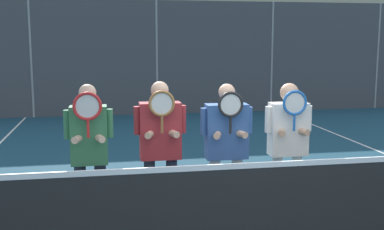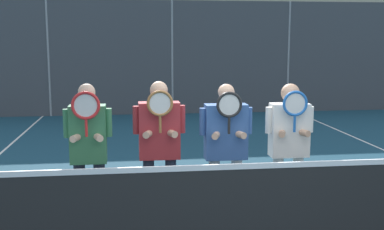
{
  "view_description": "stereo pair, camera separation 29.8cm",
  "coord_description": "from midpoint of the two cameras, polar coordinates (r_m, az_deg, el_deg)",
  "views": [
    {
      "loc": [
        -1.54,
        -4.57,
        2.19
      ],
      "look_at": [
        -0.52,
        1.01,
        1.31
      ],
      "focal_mm": 45.0,
      "sensor_mm": 36.0,
      "label": 1
    },
    {
      "loc": [
        -1.25,
        -4.62,
        2.19
      ],
      "look_at": [
        -0.52,
        1.01,
        1.31
      ],
      "focal_mm": 45.0,
      "sensor_mm": 36.0,
      "label": 2
    }
  ],
  "objects": [
    {
      "name": "player_center_left",
      "position": [
        5.58,
        -2.35,
        -3.19
      ],
      "size": [
        0.61,
        0.34,
        1.73
      ],
      "color": "#232838",
      "rests_on": "ground_plane"
    },
    {
      "name": "player_center_right",
      "position": [
        5.65,
        5.54,
        -3.3
      ],
      "size": [
        0.62,
        0.34,
        1.69
      ],
      "color": "white",
      "rests_on": "ground_plane"
    },
    {
      "name": "hill_distant",
      "position": [
        54.22,
        -5.9,
        6.51
      ],
      "size": [
        137.66,
        76.48,
        26.77
      ],
      "color": "gray",
      "rests_on": "ground_plane"
    },
    {
      "name": "fence_back",
      "position": [
        14.31,
        -1.75,
        6.78
      ],
      "size": [
        21.42,
        0.06,
        3.34
      ],
      "color": "gray",
      "rests_on": "ground_plane"
    },
    {
      "name": "player_rightmost",
      "position": [
        5.91,
        12.86,
        -2.88
      ],
      "size": [
        0.59,
        0.34,
        1.68
      ],
      "color": "white",
      "rests_on": "ground_plane"
    },
    {
      "name": "clubhouse_building",
      "position": [
        22.83,
        -7.94,
        7.93
      ],
      "size": [
        19.84,
        5.5,
        3.65
      ],
      "color": "tan",
      "rests_on": "ground_plane"
    },
    {
      "name": "car_center",
      "position": [
        18.48,
        11.96,
        4.64
      ],
      "size": [
        4.76,
        1.94,
        1.73
      ],
      "color": "navy",
      "rests_on": "ground_plane"
    },
    {
      "name": "tennis_net",
      "position": [
        5.1,
        9.14,
        -10.7
      ],
      "size": [
        10.2,
        0.09,
        1.06
      ],
      "color": "gray",
      "rests_on": "ground_plane"
    },
    {
      "name": "car_left_of_center",
      "position": [
        17.25,
        -4.68,
        4.58
      ],
      "size": [
        4.11,
        1.98,
        1.78
      ],
      "color": "#285638",
      "rests_on": "ground_plane"
    },
    {
      "name": "car_far_left",
      "position": [
        18.19,
        -20.68,
        4.24
      ],
      "size": [
        4.15,
        1.97,
        1.77
      ],
      "color": "navy",
      "rests_on": "ground_plane"
    },
    {
      "name": "player_leftmost",
      "position": [
        5.5,
        -10.66,
        -3.79
      ],
      "size": [
        0.54,
        0.34,
        1.72
      ],
      "color": "#232838",
      "rests_on": "ground_plane"
    }
  ]
}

